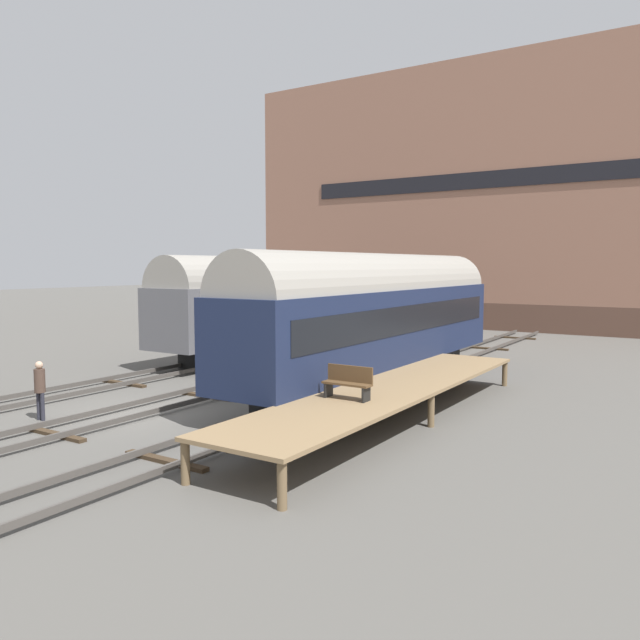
{
  "coord_description": "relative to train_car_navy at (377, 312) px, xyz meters",
  "views": [
    {
      "loc": [
        15.37,
        -13.22,
        4.72
      ],
      "look_at": [
        0.0,
        10.68,
        2.2
      ],
      "focal_mm": 35.0,
      "sensor_mm": 36.0,
      "label": 1
    }
  ],
  "objects": [
    {
      "name": "ground_plane",
      "position": [
        -4.4,
        -7.85,
        -2.95
      ],
      "size": [
        200.0,
        200.0,
        0.0
      ],
      "primitive_type": "plane",
      "color": "#56544F"
    },
    {
      "name": "track_left",
      "position": [
        -8.81,
        -7.85,
        -2.8
      ],
      "size": [
        2.6,
        60.0,
        0.26
      ],
      "color": "#4C4742",
      "rests_on": "ground"
    },
    {
      "name": "track_middle",
      "position": [
        -4.4,
        -7.85,
        -2.8
      ],
      "size": [
        2.6,
        60.0,
        0.26
      ],
      "color": "#4C4742",
      "rests_on": "ground"
    },
    {
      "name": "track_right",
      "position": [
        0.0,
        -7.85,
        -2.8
      ],
      "size": [
        2.6,
        60.0,
        0.26
      ],
      "color": "#4C4742",
      "rests_on": "ground"
    },
    {
      "name": "train_car_navy",
      "position": [
        0.0,
        0.0,
        0.0
      ],
      "size": [
        2.88,
        16.68,
        5.16
      ],
      "color": "black",
      "rests_on": "ground"
    },
    {
      "name": "train_car_grey",
      "position": [
        -8.81,
        5.66,
        -0.03
      ],
      "size": [
        3.03,
        16.58,
        5.14
      ],
      "color": "black",
      "rests_on": "ground"
    },
    {
      "name": "station_platform",
      "position": [
        2.75,
        -4.31,
        -1.97
      ],
      "size": [
        2.87,
        14.99,
        1.06
      ],
      "color": "#8C704C",
      "rests_on": "ground"
    },
    {
      "name": "bench",
      "position": [
        2.52,
        -6.51,
        -1.4
      ],
      "size": [
        1.4,
        0.4,
        0.91
      ],
      "color": "brown",
      "rests_on": "station_platform"
    },
    {
      "name": "person_worker",
      "position": [
        -6.26,
        -10.0,
        -1.85
      ],
      "size": [
        0.32,
        0.32,
        1.82
      ],
      "color": "#282833",
      "rests_on": "ground"
    },
    {
      "name": "warehouse_building",
      "position": [
        -3.52,
        29.16,
        6.85
      ],
      "size": [
        39.55,
        11.83,
        19.59
      ],
      "color": "brown",
      "rests_on": "ground"
    }
  ]
}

